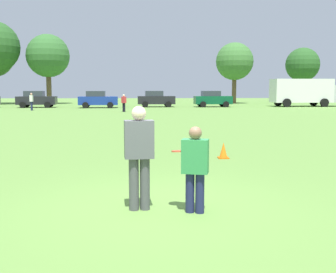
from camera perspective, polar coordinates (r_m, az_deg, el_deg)
name	(u,v)px	position (r m, az deg, el deg)	size (l,w,h in m)	color
ground_plane	(160,207)	(7.54, -1.11, -9.70)	(164.11, 164.11, 0.00)	#608C3D
player_thrower	(139,152)	(7.21, -3.98, -2.12)	(0.53, 0.34, 1.82)	#4C4C51
player_defender	(195,165)	(7.07, 3.73, -3.91)	(0.49, 0.36, 1.48)	#1E234C
frisbee	(179,151)	(7.18, 1.54, -2.01)	(0.27, 0.27, 0.06)	#E54C33
traffic_cone	(223,151)	(12.75, 7.60, -1.95)	(0.32, 0.32, 0.48)	#D8590C
parked_car_center	(36,99)	(48.25, -17.61, 4.91)	(4.29, 2.39, 1.82)	black
parked_car_mid_right	(98,99)	(45.88, -9.60, 5.05)	(4.29, 2.39, 1.82)	navy
parked_car_near_right	(156,99)	(47.46, -1.69, 5.19)	(4.29, 2.39, 1.82)	black
parked_car_far_right	(212,99)	(47.76, 6.11, 5.16)	(4.29, 2.39, 1.82)	#0C4C2D
box_truck	(306,91)	(51.20, 18.43, 5.89)	(8.62, 3.30, 3.18)	white
bystander_sideline_watcher	(31,101)	(41.95, -18.21, 4.70)	(0.29, 0.47, 1.68)	#1E234C
bystander_far_jogger	(124,102)	(37.66, -6.07, 4.73)	(0.47, 0.49, 1.58)	black
tree_east_birch	(48,56)	(58.83, -16.13, 10.55)	(5.72, 5.72, 9.30)	brown
tree_east_oak	(235,62)	(58.97, 9.11, 10.10)	(5.16, 5.16, 8.38)	brown
tree_far_east_pine	(303,65)	(65.21, 17.96, 9.32)	(4.96, 4.96, 8.05)	brown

